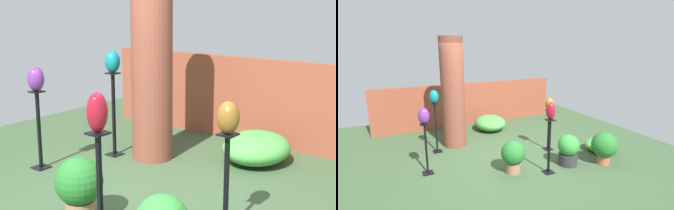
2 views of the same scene
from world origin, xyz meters
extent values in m
plane|color=#385133|center=(0.00, 0.00, 0.00)|extent=(8.00, 8.00, 0.00)
cube|color=brown|center=(0.00, 2.75, 0.65)|extent=(5.60, 0.12, 1.30)
cylinder|color=brown|center=(-0.88, 1.25, 1.33)|extent=(0.56, 0.56, 2.65)
cube|color=black|center=(-1.76, 0.04, 0.01)|extent=(0.20, 0.20, 0.01)
cube|color=black|center=(-1.76, 0.04, 0.51)|extent=(0.04, 0.04, 1.02)
cube|color=black|center=(-1.76, 0.04, 1.01)|extent=(0.16, 0.16, 0.02)
cube|color=black|center=(-1.38, 1.01, 0.01)|extent=(0.20, 0.20, 0.01)
cube|color=black|center=(-1.38, 1.01, 0.59)|extent=(0.04, 0.04, 1.17)
cube|color=black|center=(-1.38, 1.01, 1.17)|extent=(0.16, 0.16, 0.02)
cube|color=black|center=(1.05, 0.00, 0.49)|extent=(0.04, 0.04, 0.98)
cube|color=black|center=(1.05, 0.00, 0.97)|extent=(0.16, 0.16, 0.01)
cube|color=black|center=(0.39, -0.96, 0.55)|extent=(0.04, 0.04, 1.09)
cube|color=black|center=(0.39, -0.96, 1.08)|extent=(0.16, 0.16, 0.02)
ellipsoid|color=#6B2D8C|center=(-1.76, 0.04, 1.18)|extent=(0.21, 0.21, 0.31)
ellipsoid|color=#0F727A|center=(-1.38, 1.01, 1.32)|extent=(0.21, 0.22, 0.30)
ellipsoid|color=brown|center=(1.05, 0.00, 1.12)|extent=(0.21, 0.20, 0.30)
ellipsoid|color=maroon|center=(0.39, -0.96, 1.26)|extent=(0.17, 0.18, 0.34)
cylinder|color=#936B4C|center=(-0.23, -0.65, 0.10)|extent=(0.29, 0.29, 0.21)
sphere|color=#236B28|center=(-0.23, -0.65, 0.41)|extent=(0.48, 0.48, 0.48)
ellipsoid|color=#479942|center=(0.35, 1.95, 0.21)|extent=(0.88, 1.02, 0.42)
camera|label=1|loc=(3.10, -3.49, 2.14)|focal=50.00mm
camera|label=2|loc=(-2.42, -4.85, 2.52)|focal=28.00mm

